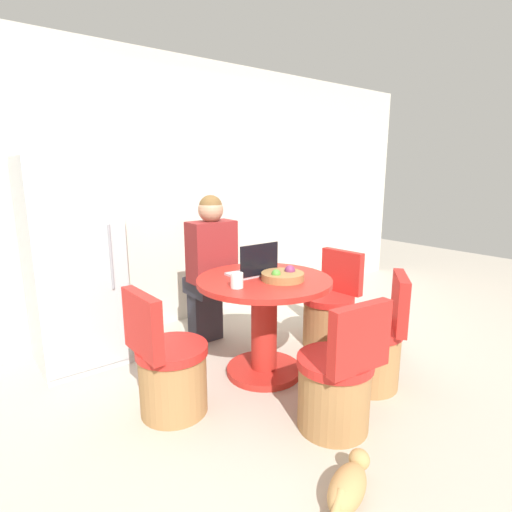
% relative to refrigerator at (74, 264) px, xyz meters
% --- Properties ---
extents(ground_plane, '(12.00, 12.00, 0.00)m').
position_rel_refrigerator_xyz_m(ground_plane, '(1.00, -1.22, -0.82)').
color(ground_plane, '#B2A899').
extents(wall_back, '(7.00, 0.06, 2.60)m').
position_rel_refrigerator_xyz_m(wall_back, '(1.00, 0.36, 0.48)').
color(wall_back, beige).
rests_on(wall_back, ground_plane).
extents(refrigerator, '(0.64, 0.63, 1.64)m').
position_rel_refrigerator_xyz_m(refrigerator, '(0.00, 0.00, 0.00)').
color(refrigerator, silver).
rests_on(refrigerator, ground_plane).
extents(dining_table, '(1.00, 1.00, 0.76)m').
position_rel_refrigerator_xyz_m(dining_table, '(1.05, -1.08, -0.33)').
color(dining_table, '#B2261E').
rests_on(dining_table, ground_plane).
extents(chair_right_side, '(0.46, 0.46, 0.84)m').
position_rel_refrigerator_xyz_m(chair_right_side, '(1.84, -1.02, -0.54)').
color(chair_right_side, '#9E7042').
rests_on(chair_right_side, ground_plane).
extents(chair_near_right_corner, '(0.52, 0.53, 0.84)m').
position_rel_refrigerator_xyz_m(chair_near_right_corner, '(1.56, -1.69, -0.54)').
color(chair_near_right_corner, '#9E7042').
rests_on(chair_near_right_corner, ground_plane).
extents(chair_left_side, '(0.46, 0.46, 0.84)m').
position_rel_refrigerator_xyz_m(chair_left_side, '(0.26, -1.11, -0.54)').
color(chair_left_side, '#9E7042').
rests_on(chair_left_side, ground_plane).
extents(chair_near_camera, '(0.46, 0.47, 0.84)m').
position_rel_refrigerator_xyz_m(chair_near_camera, '(0.97, -1.87, -0.54)').
color(chair_near_camera, '#9E7042').
rests_on(chair_near_camera, ground_plane).
extents(person_seated, '(0.40, 0.37, 1.34)m').
position_rel_refrigerator_xyz_m(person_seated, '(1.02, -0.36, -0.08)').
color(person_seated, '#2D2D38').
rests_on(person_seated, ground_plane).
extents(laptop, '(0.34, 0.22, 0.25)m').
position_rel_refrigerator_xyz_m(laptop, '(1.04, -0.97, -0.00)').
color(laptop, '#B7B7BC').
rests_on(laptop, dining_table).
extents(fruit_bowl, '(0.31, 0.31, 0.10)m').
position_rel_refrigerator_xyz_m(fruit_bowl, '(1.13, -1.20, -0.03)').
color(fruit_bowl, olive).
rests_on(fruit_bowl, dining_table).
extents(coffee_cup, '(0.09, 0.09, 0.10)m').
position_rel_refrigerator_xyz_m(coffee_cup, '(0.75, -1.16, -0.01)').
color(coffee_cup, white).
rests_on(coffee_cup, dining_table).
extents(cat, '(0.43, 0.26, 0.16)m').
position_rel_refrigerator_xyz_m(cat, '(0.60, -2.28, -0.73)').
color(cat, tan).
rests_on(cat, ground_plane).
extents(handbag, '(0.30, 0.14, 0.26)m').
position_rel_refrigerator_xyz_m(handbag, '(2.07, -1.44, -0.69)').
color(handbag, brown).
rests_on(handbag, ground_plane).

